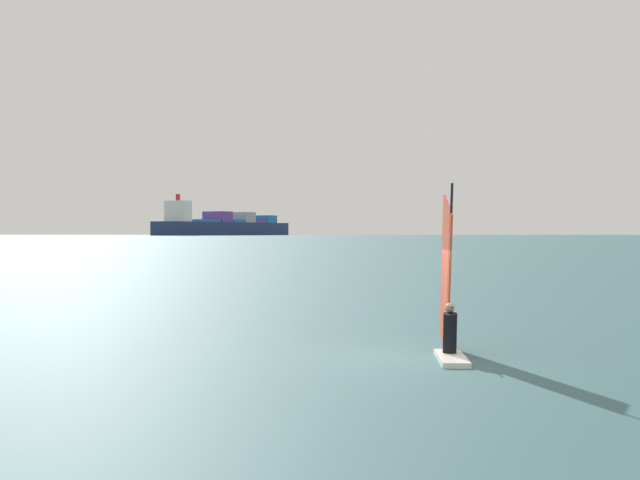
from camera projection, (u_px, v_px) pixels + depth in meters
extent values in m
plane|color=#386066|center=(408.00, 356.00, 20.32)|extent=(4000.00, 4000.00, 0.00)
cube|color=white|center=(451.00, 358.00, 19.47)|extent=(1.28, 2.35, 0.12)
cylinder|color=black|center=(449.00, 269.00, 19.95)|extent=(0.44, 1.20, 3.93)
cube|color=#E54C2D|center=(446.00, 276.00, 20.79)|extent=(0.90, 2.67, 3.99)
cylinder|color=black|center=(448.00, 304.00, 20.27)|extent=(0.59, 1.74, 0.04)
cylinder|color=black|center=(450.00, 333.00, 19.82)|extent=(0.45, 0.56, 0.98)
sphere|color=tan|center=(450.00, 308.00, 19.81)|extent=(0.22, 0.22, 0.22)
cube|color=navy|center=(225.00, 229.00, 846.18)|extent=(152.65, 146.15, 12.82)
cube|color=silver|center=(178.00, 211.00, 786.43)|extent=(24.53, 25.07, 19.12)
cylinder|color=red|center=(178.00, 197.00, 786.32)|extent=(4.00, 4.00, 6.00)
cube|color=#1E66AD|center=(205.00, 221.00, 819.74)|extent=(29.23, 29.53, 2.60)
cube|color=#59388C|center=(218.00, 217.00, 835.91)|extent=(29.23, 29.53, 10.40)
cube|color=#1E66AD|center=(230.00, 221.00, 852.16)|extent=(29.23, 29.53, 2.60)
cube|color=#99999E|center=(241.00, 217.00, 868.33)|extent=(29.23, 29.53, 10.40)
cube|color=#59388C|center=(252.00, 221.00, 884.58)|extent=(29.23, 29.53, 2.60)
cube|color=#1E66AD|center=(263.00, 219.00, 900.76)|extent=(29.23, 29.53, 7.80)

